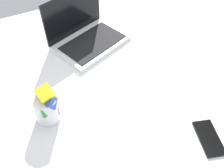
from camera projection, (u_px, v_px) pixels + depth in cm
name	position (u px, v px, depth cm)	size (l,w,h in cm)	color
bed_mattress	(146.00, 86.00, 115.06)	(180.00, 140.00, 18.00)	white
laptop	(86.00, 34.00, 119.13)	(38.93, 33.02, 23.00)	silver
snack_cup	(47.00, 107.00, 88.01)	(9.60, 10.24, 14.86)	silver
cell_phone	(209.00, 138.00, 86.44)	(6.80, 14.00, 0.80)	black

